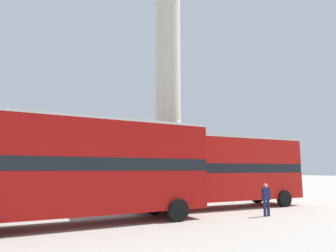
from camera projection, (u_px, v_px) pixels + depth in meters
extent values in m
plane|color=#ADA89E|center=(168.00, 200.00, 22.76)|extent=(200.00, 200.00, 0.00)
cube|color=#BCB29E|center=(168.00, 193.00, 22.83)|extent=(4.93, 4.93, 1.02)
cube|color=#BCB29E|center=(168.00, 180.00, 22.98)|extent=(3.55, 3.55, 1.02)
cylinder|color=#BCB29E|center=(168.00, 77.00, 24.16)|extent=(2.00, 2.00, 15.37)
cube|color=#B7140F|center=(221.00, 186.00, 18.23)|extent=(11.33, 3.28, 1.61)
cube|color=black|center=(220.00, 168.00, 18.39)|extent=(11.33, 3.23, 0.55)
cube|color=#B7140F|center=(220.00, 151.00, 18.54)|extent=(11.33, 3.28, 1.53)
cube|color=silver|center=(220.00, 138.00, 18.66)|extent=(11.33, 3.28, 0.12)
cylinder|color=black|center=(257.00, 196.00, 20.87)|extent=(1.02, 0.38, 1.00)
cylinder|color=black|center=(284.00, 199.00, 18.71)|extent=(1.02, 0.38, 1.00)
cylinder|color=black|center=(154.00, 201.00, 17.53)|extent=(1.02, 0.38, 1.00)
cylinder|color=black|center=(172.00, 205.00, 15.37)|extent=(1.02, 0.38, 1.00)
cube|color=#A80F0C|center=(87.00, 191.00, 12.78)|extent=(10.84, 2.70, 1.75)
cube|color=black|center=(88.00, 164.00, 12.95)|extent=(10.83, 2.65, 0.55)
cube|color=#A80F0C|center=(89.00, 140.00, 13.10)|extent=(10.84, 2.70, 1.57)
cube|color=silver|center=(90.00, 121.00, 13.22)|extent=(10.84, 2.70, 0.12)
cylinder|color=black|center=(154.00, 205.00, 15.50)|extent=(1.01, 0.32, 1.00)
cylinder|color=black|center=(178.00, 210.00, 13.38)|extent=(1.01, 0.32, 1.00)
cube|color=#BCB29E|center=(6.00, 183.00, 21.70)|extent=(3.68, 3.26, 2.68)
ellipsoid|color=brown|center=(9.00, 143.00, 22.12)|extent=(2.50, 1.88, 0.98)
cone|color=brown|center=(25.00, 137.00, 22.27)|extent=(1.09, 0.90, 1.04)
cylinder|color=brown|center=(10.00, 130.00, 22.25)|extent=(0.36, 0.36, 0.90)
sphere|color=brown|center=(10.00, 122.00, 22.34)|extent=(0.28, 0.28, 0.28)
cylinder|color=brown|center=(20.00, 157.00, 22.29)|extent=(0.20, 0.20, 1.08)
cylinder|color=brown|center=(17.00, 157.00, 21.76)|extent=(0.20, 0.20, 1.08)
cylinder|color=black|center=(178.00, 202.00, 19.32)|extent=(0.31, 0.31, 0.40)
cylinder|color=black|center=(178.00, 166.00, 19.66)|extent=(0.14, 0.14, 5.10)
sphere|color=white|center=(178.00, 124.00, 20.06)|extent=(0.46, 0.46, 0.46)
cylinder|color=#192347|center=(268.00, 208.00, 14.97)|extent=(0.14, 0.14, 0.77)
cylinder|color=#192347|center=(265.00, 208.00, 14.87)|extent=(0.14, 0.14, 0.77)
cube|color=#191E51|center=(266.00, 194.00, 15.02)|extent=(0.43, 0.21, 0.61)
sphere|color=tan|center=(266.00, 186.00, 15.08)|extent=(0.21, 0.21, 0.21)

